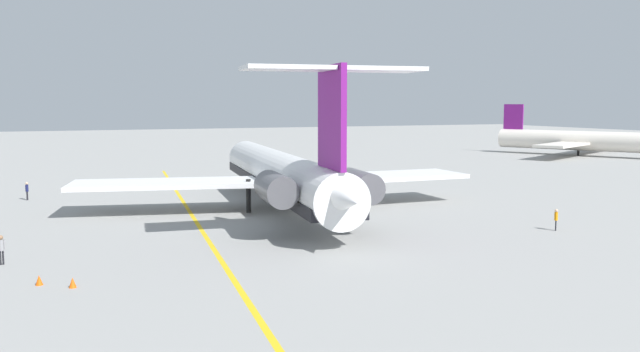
# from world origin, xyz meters

# --- Properties ---
(ground) EXTENTS (380.59, 380.59, 0.00)m
(ground) POSITION_xyz_m (0.00, 0.00, 0.00)
(ground) COLOR gray
(main_jetliner) EXTENTS (42.12, 37.26, 12.27)m
(main_jetliner) POSITION_xyz_m (4.36, 12.11, 3.35)
(main_jetliner) COLOR white
(main_jetliner) RESTS_ON ground
(airliner_far_left) EXTENTS (29.87, 30.22, 9.55)m
(airliner_far_left) POSITION_xyz_m (-32.62, 84.50, 2.81)
(airliner_far_left) COLOR silver
(airliner_far_left) RESTS_ON ground
(ground_crew_near_nose) EXTENTS (0.39, 0.29, 1.78)m
(ground_crew_near_nose) POSITION_xyz_m (-16.53, 26.76, 1.13)
(ground_crew_near_nose) COLOR black
(ground_crew_near_nose) RESTS_ON ground
(ground_crew_near_tail) EXTENTS (0.44, 0.29, 1.83)m
(ground_crew_near_tail) POSITION_xyz_m (-11.94, -9.40, 1.16)
(ground_crew_near_tail) COLOR black
(ground_crew_near_tail) RESTS_ON ground
(ground_crew_portside) EXTENTS (0.33, 0.31, 1.67)m
(ground_crew_portside) POSITION_xyz_m (21.23, 28.23, 1.06)
(ground_crew_portside) COLOR black
(ground_crew_portside) RESTS_ON ground
(ground_crew_starboard) EXTENTS (0.29, 0.45, 1.82)m
(ground_crew_starboard) POSITION_xyz_m (16.49, -10.28, 1.15)
(ground_crew_starboard) COLOR black
(ground_crew_starboard) RESTS_ON ground
(safety_cone_nose) EXTENTS (0.40, 0.40, 0.55)m
(safety_cone_nose) POSITION_xyz_m (22.20, -8.19, 0.28)
(safety_cone_nose) COLOR #EA590F
(safety_cone_nose) RESTS_ON ground
(safety_cone_wingtip) EXTENTS (0.40, 0.40, 0.55)m
(safety_cone_wingtip) POSITION_xyz_m (23.43, -6.56, 0.28)
(safety_cone_wingtip) COLOR #EA590F
(safety_cone_wingtip) RESTS_ON ground
(taxiway_centreline) EXTENTS (77.76, 8.52, 0.01)m
(taxiway_centreline) POSITION_xyz_m (3.18, 4.01, 0.00)
(taxiway_centreline) COLOR gold
(taxiway_centreline) RESTS_ON ground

